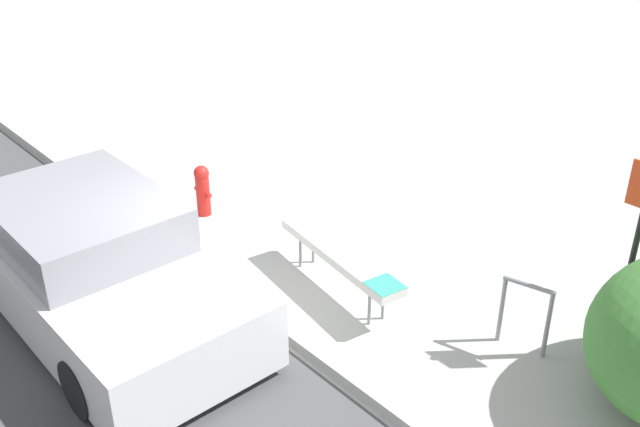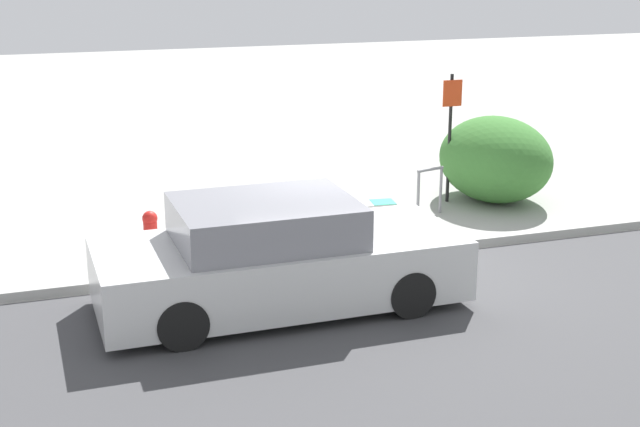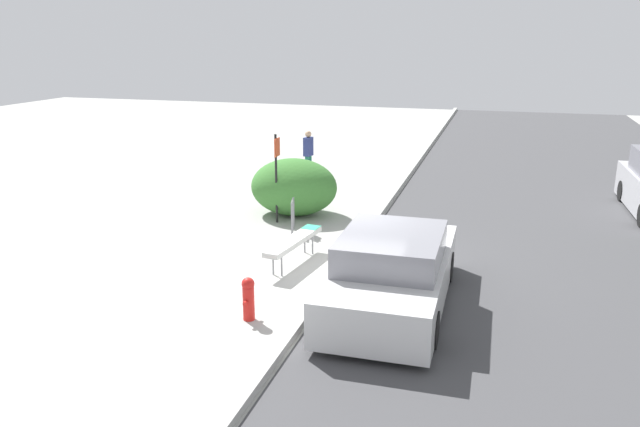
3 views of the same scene
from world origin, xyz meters
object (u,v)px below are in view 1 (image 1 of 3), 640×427
bench (340,256)px  bike_rack (526,309)px  sign_post (636,240)px  fire_hydrant (203,189)px  parked_car_near (93,263)px

bench → bike_rack: (2.08, 0.73, 0.00)m
sign_post → fire_hydrant: size_ratio=3.01×
fire_hydrant → bike_rack: bearing=10.0°
bench → parked_car_near: bearing=-115.1°
sign_post → fire_hydrant: 5.83m
fire_hydrant → parked_car_near: 2.57m
sign_post → parked_car_near: bearing=-138.9°
parked_car_near → sign_post: bearing=40.8°
bike_rack → sign_post: size_ratio=0.36×
bike_rack → sign_post: bearing=43.9°
bench → parked_car_near: (-1.54, -2.36, 0.14)m
fire_hydrant → parked_car_near: (1.25, -2.23, 0.24)m
bike_rack → parked_car_near: 4.76m
bench → bike_rack: bike_rack is taller
bike_rack → parked_car_near: parked_car_near is taller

